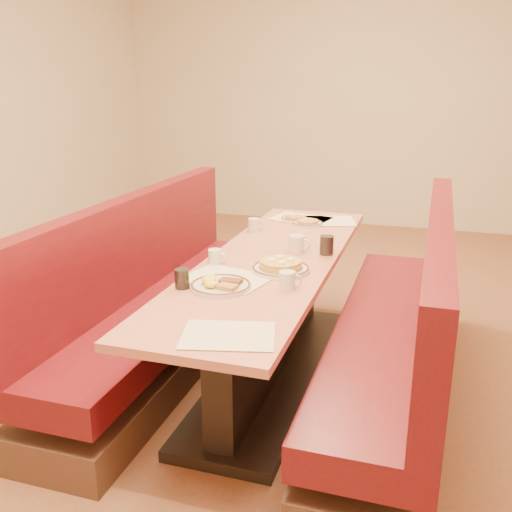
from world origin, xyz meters
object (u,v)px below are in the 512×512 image
(coffee_mug_c, at_px, (297,244))
(soda_tumbler_near, at_px, (182,279))
(diner_table, at_px, (271,319))
(soda_tumbler_mid, at_px, (327,245))
(coffee_mug_d, at_px, (254,225))
(pancake_plate, at_px, (281,267))
(coffee_mug_a, at_px, (288,280))
(eggs_plate, at_px, (220,285))
(coffee_mug_b, at_px, (215,256))
(booth_right, at_px, (399,338))
(booth_left, at_px, (158,307))

(coffee_mug_c, height_order, soda_tumbler_near, coffee_mug_c)
(diner_table, distance_m, coffee_mug_c, 0.47)
(soda_tumbler_mid, bearing_deg, coffee_mug_d, 145.88)
(pancake_plate, xyz_separation_m, coffee_mug_a, (0.10, -0.24, 0.02))
(eggs_plate, bearing_deg, soda_tumbler_mid, 61.52)
(coffee_mug_b, distance_m, soda_tumbler_mid, 0.65)
(booth_right, height_order, coffee_mug_c, booth_right)
(booth_left, relative_size, coffee_mug_d, 23.08)
(coffee_mug_c, bearing_deg, pancake_plate, -86.49)
(booth_left, distance_m, booth_right, 1.46)
(soda_tumbler_mid, bearing_deg, coffee_mug_c, -177.82)
(coffee_mug_d, height_order, soda_tumbler_mid, soda_tumbler_mid)
(booth_left, bearing_deg, eggs_plate, -40.86)
(diner_table, bearing_deg, coffee_mug_d, 116.91)
(diner_table, relative_size, booth_right, 1.00)
(booth_right, relative_size, coffee_mug_c, 19.06)
(diner_table, distance_m, eggs_plate, 0.68)
(booth_right, height_order, soda_tumbler_near, booth_right)
(coffee_mug_a, distance_m, soda_tumbler_mid, 0.62)
(coffee_mug_a, distance_m, soda_tumbler_near, 0.51)
(coffee_mug_a, relative_size, coffee_mug_c, 0.86)
(pancake_plate, height_order, eggs_plate, pancake_plate)
(eggs_plate, bearing_deg, coffee_mug_b, 114.47)
(eggs_plate, bearing_deg, booth_left, 139.14)
(eggs_plate, bearing_deg, diner_table, 78.99)
(soda_tumbler_near, bearing_deg, pancake_plate, 45.09)
(booth_right, xyz_separation_m, eggs_plate, (-0.84, -0.54, 0.41))
(diner_table, height_order, eggs_plate, eggs_plate)
(booth_left, bearing_deg, coffee_mug_b, -21.87)
(diner_table, bearing_deg, coffee_mug_b, -145.07)
(booth_left, distance_m, soda_tumbler_mid, 1.12)
(diner_table, relative_size, soda_tumbler_near, 25.87)
(coffee_mug_a, height_order, coffee_mug_b, coffee_mug_a)
(booth_left, height_order, soda_tumbler_mid, booth_left)
(diner_table, bearing_deg, soda_tumbler_mid, 31.02)
(coffee_mug_a, relative_size, coffee_mug_d, 1.04)
(coffee_mug_a, bearing_deg, diner_table, 99.00)
(booth_left, xyz_separation_m, booth_right, (1.46, 0.00, 0.00))
(eggs_plate, bearing_deg, coffee_mug_d, 98.96)
(diner_table, height_order, coffee_mug_a, coffee_mug_a)
(eggs_plate, distance_m, coffee_mug_b, 0.39)
(coffee_mug_b, distance_m, coffee_mug_c, 0.51)
(booth_left, xyz_separation_m, coffee_mug_b, (0.47, -0.19, 0.43))
(diner_table, xyz_separation_m, coffee_mug_c, (0.11, 0.16, 0.43))
(coffee_mug_b, distance_m, coffee_mug_d, 0.73)
(soda_tumbler_mid, bearing_deg, coffee_mug_a, -96.49)
(coffee_mug_a, distance_m, coffee_mug_b, 0.54)
(booth_left, xyz_separation_m, soda_tumbler_mid, (1.01, 0.17, 0.44))
(eggs_plate, distance_m, coffee_mug_c, 0.74)
(booth_left, bearing_deg, coffee_mug_a, -25.53)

